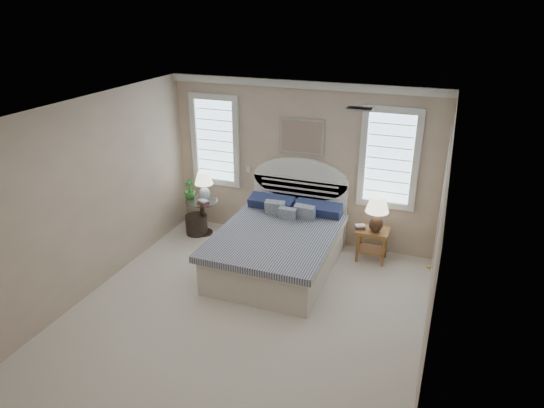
% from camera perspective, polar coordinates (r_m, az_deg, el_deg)
% --- Properties ---
extents(floor, '(4.50, 5.00, 0.01)m').
position_cam_1_polar(floor, '(6.51, -3.54, -13.26)').
color(floor, beige).
rests_on(floor, ground).
extents(ceiling, '(4.50, 5.00, 0.01)m').
position_cam_1_polar(ceiling, '(5.38, -4.24, 10.63)').
color(ceiling, white).
rests_on(ceiling, wall_back).
extents(wall_back, '(4.50, 0.02, 2.70)m').
position_cam_1_polar(wall_back, '(8.00, 3.50, 4.76)').
color(wall_back, beige).
rests_on(wall_back, floor).
extents(wall_left, '(0.02, 5.00, 2.70)m').
position_cam_1_polar(wall_left, '(6.99, -20.95, 0.47)').
color(wall_left, beige).
rests_on(wall_left, floor).
extents(wall_right, '(0.02, 5.00, 2.70)m').
position_cam_1_polar(wall_right, '(5.38, 18.69, -5.96)').
color(wall_right, beige).
rests_on(wall_right, floor).
extents(crown_molding, '(4.50, 0.08, 0.12)m').
position_cam_1_polar(crown_molding, '(7.65, 3.64, 13.88)').
color(crown_molding, silver).
rests_on(crown_molding, wall_back).
extents(hvac_vent, '(0.30, 0.20, 0.02)m').
position_cam_1_polar(hvac_vent, '(5.78, 10.29, 10.99)').
color(hvac_vent, '#B2B2B2').
rests_on(hvac_vent, ceiling).
extents(switch_plate, '(0.08, 0.01, 0.12)m').
position_cam_1_polar(switch_plate, '(8.36, -2.81, 4.14)').
color(switch_plate, silver).
rests_on(switch_plate, wall_back).
extents(window_left, '(0.90, 0.06, 1.60)m').
position_cam_1_polar(window_left, '(8.47, -6.65, 7.45)').
color(window_left, '#A9C4D6').
rests_on(window_left, wall_back).
extents(window_right, '(0.90, 0.06, 1.60)m').
position_cam_1_polar(window_right, '(7.63, 13.62, 5.22)').
color(window_right, '#A9C4D6').
rests_on(window_right, wall_back).
extents(painting, '(0.74, 0.04, 0.58)m').
position_cam_1_polar(painting, '(7.83, 3.49, 7.94)').
color(painting, silver).
rests_on(painting, wall_back).
extents(closet_door, '(0.02, 1.80, 2.40)m').
position_cam_1_polar(closet_door, '(6.53, 18.94, -2.25)').
color(closet_door, silver).
rests_on(closet_door, floor).
extents(bed, '(1.72, 2.28, 1.47)m').
position_cam_1_polar(bed, '(7.46, 0.93, -4.66)').
color(bed, beige).
rests_on(bed, floor).
extents(side_table_left, '(0.56, 0.56, 0.63)m').
position_cam_1_polar(side_table_left, '(8.56, -8.17, -1.09)').
color(side_table_left, black).
rests_on(side_table_left, floor).
extents(nightstand_right, '(0.50, 0.40, 0.53)m').
position_cam_1_polar(nightstand_right, '(7.79, 11.74, -3.91)').
color(nightstand_right, olive).
rests_on(nightstand_right, floor).
extents(floor_pot, '(0.46, 0.46, 0.35)m').
position_cam_1_polar(floor_pot, '(8.66, -8.86, -2.40)').
color(floor_pot, black).
rests_on(floor_pot, floor).
extents(lamp_left, '(0.41, 0.41, 0.52)m').
position_cam_1_polar(lamp_left, '(8.37, -8.01, 2.47)').
color(lamp_left, silver).
rests_on(lamp_left, side_table_left).
extents(lamp_right, '(0.46, 0.46, 0.58)m').
position_cam_1_polar(lamp_right, '(7.53, 12.25, -0.76)').
color(lamp_right, black).
rests_on(lamp_right, nightstand_right).
extents(potted_plant, '(0.26, 0.26, 0.36)m').
position_cam_1_polar(potted_plant, '(8.49, -9.68, 1.69)').
color(potted_plant, '#327E35').
rests_on(potted_plant, side_table_left).
extents(books_left, '(0.21, 0.18, 0.07)m').
position_cam_1_polar(books_left, '(8.30, -8.09, 0.21)').
color(books_left, maroon).
rests_on(books_left, side_table_left).
extents(books_right, '(0.19, 0.17, 0.07)m').
position_cam_1_polar(books_right, '(7.70, 10.32, -2.67)').
color(books_right, maroon).
rests_on(books_right, nightstand_right).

